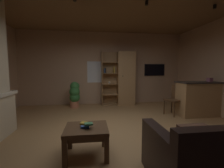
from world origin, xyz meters
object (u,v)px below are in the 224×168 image
coffee_table (87,133)px  table_book_0 (85,127)px  leather_couch (217,159)px  table_book_1 (84,123)px  tissue_box (210,80)px  wall_mounted_tv (154,70)px  potted_floor_plant (75,94)px  kitchen_bar_counter (201,98)px  dining_chair (175,98)px  table_book_2 (89,124)px  bookshelf_cabinet (124,79)px

coffee_table → table_book_0: 0.11m
leather_couch → table_book_1: bearing=152.7°
coffee_table → table_book_0: size_ratio=5.24×
tissue_box → wall_mounted_tv: wall_mounted_tv is taller
tissue_box → leather_couch: tissue_box is taller
tissue_box → table_book_0: size_ratio=0.93×
coffee_table → potted_floor_plant: (-0.54, 3.18, 0.13)m
kitchen_bar_counter → table_book_0: bearing=-152.9°
potted_floor_plant → dining_chair: bearing=-22.0°
table_book_0 → wall_mounted_tv: size_ratio=0.15×
table_book_2 → coffee_table: bearing=123.1°
leather_couch → wall_mounted_tv: wall_mounted_tv is taller
leather_couch → dining_chair: dining_chair is taller
table_book_0 → table_book_1: (-0.02, 0.08, 0.03)m
wall_mounted_tv → kitchen_bar_counter: bearing=-71.9°
bookshelf_cabinet → coffee_table: bookshelf_cabinet is taller
kitchen_bar_counter → table_book_1: size_ratio=13.29×
bookshelf_cabinet → tissue_box: size_ratio=17.45×
bookshelf_cabinet → leather_couch: 4.35m
kitchen_bar_counter → tissue_box: size_ratio=11.92×
leather_couch → coffee_table: 1.80m
leather_couch → potted_floor_plant: potted_floor_plant is taller
bookshelf_cabinet → table_book_2: bearing=-110.5°
potted_floor_plant → bookshelf_cabinet: bearing=9.0°
table_book_0 → potted_floor_plant: bearing=99.2°
kitchen_bar_counter → table_book_0: kitchen_bar_counter is taller
table_book_0 → table_book_2: bearing=-32.8°
potted_floor_plant → kitchen_bar_counter: bearing=-20.5°
bookshelf_cabinet → table_book_1: 3.73m
table_book_2 → dining_chair: (2.60, 1.96, -0.01)m
tissue_box → leather_couch: bearing=-128.7°
tissue_box → leather_couch: size_ratio=0.07×
tissue_box → dining_chair: size_ratio=0.13×
kitchen_bar_counter → bookshelf_cabinet: bearing=138.8°
table_book_1 → tissue_box: bearing=24.0°
bookshelf_cabinet → table_book_0: bookshelf_cabinet is taller
potted_floor_plant → wall_mounted_tv: 3.42m
bookshelf_cabinet → potted_floor_plant: size_ratio=2.20×
leather_couch → wall_mounted_tv: bearing=76.1°
table_book_0 → tissue_box: bearing=25.1°
bookshelf_cabinet → potted_floor_plant: 1.99m
table_book_2 → leather_couch: bearing=-25.1°
coffee_table → bookshelf_cabinet: bearing=68.7°
table_book_2 → table_book_1: bearing=124.0°
kitchen_bar_counter → potted_floor_plant: size_ratio=1.50×
coffee_table → potted_floor_plant: bearing=99.6°
tissue_box → coffee_table: size_ratio=0.18×
table_book_0 → dining_chair: size_ratio=0.14×
table_book_1 → table_book_0: bearing=-75.5°
dining_chair → wall_mounted_tv: size_ratio=1.06×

